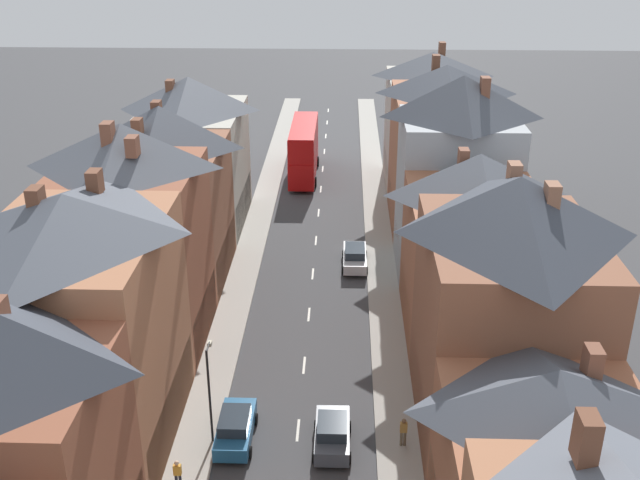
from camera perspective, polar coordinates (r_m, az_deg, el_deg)
The scene contains 12 objects.
pavement_left at distance 57.44m, azimuth -5.56°, elevation -1.55°, with size 2.20×104.00×0.14m, color #A8A399.
pavement_right at distance 57.05m, azimuth 4.66°, elevation -1.70°, with size 2.20×104.00×0.14m, color #A8A399.
centre_line_dashes at distance 55.25m, azimuth -0.56°, elevation -2.59°, with size 0.14×97.80×0.01m.
terrace_row_left at distance 39.86m, azimuth -16.47°, elevation -4.59°, with size 8.00×61.97×14.21m.
terrace_row_right at distance 44.81m, azimuth 12.02°, elevation -1.13°, with size 8.00×71.66×14.45m.
double_decker_bus_lead at distance 74.40m, azimuth -1.25°, elevation 6.92°, with size 2.74×10.80×5.30m.
car_near_silver at distance 38.47m, azimuth 0.94°, elevation -14.52°, with size 1.90×3.82×1.70m.
car_parked_right_a at distance 56.08m, azimuth 2.67°, elevation -1.25°, with size 1.90×4.50×1.65m.
car_mid_black at distance 39.10m, azimuth -6.47°, elevation -13.99°, with size 1.90×4.22×1.67m.
pedestrian_mid_left at distance 36.59m, azimuth -10.79°, elevation -17.07°, with size 0.36×0.22×1.61m.
pedestrian_mid_right at distance 38.56m, azimuth 6.38°, elevation -14.24°, with size 0.36×0.22×1.61m.
street_lamp at distance 37.80m, azimuth -8.41°, elevation -11.09°, with size 0.20×1.12×5.50m.
Camera 1 is at (2.21, -13.27, 24.92)m, focal length 42.00 mm.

